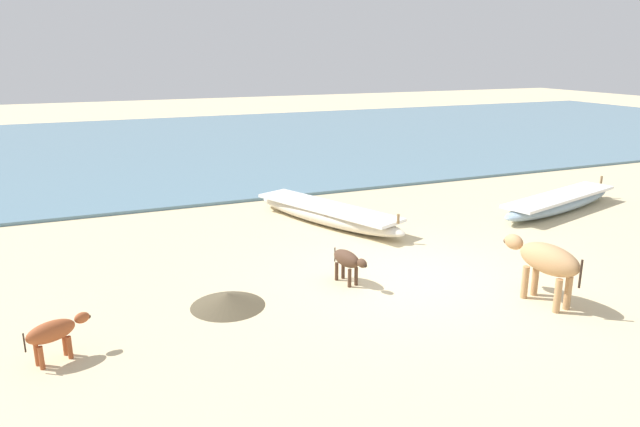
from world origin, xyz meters
TOP-DOWN VIEW (x-y plane):
  - ground at (0.00, 0.00)m, footprint 80.00×80.00m
  - sea_water at (0.00, 16.20)m, footprint 60.00×20.00m
  - fishing_boat_0 at (-0.10, 3.63)m, footprint 2.45×4.36m
  - fishing_boat_2 at (5.59, 2.40)m, footprint 4.53×2.04m
  - cow_adult_tan at (1.28, -1.64)m, footprint 0.55×1.48m
  - calf_near_dark at (-1.20, 0.24)m, footprint 0.37×0.87m
  - calf_far_rust at (-5.70, -0.64)m, footprint 0.82×0.50m
  - debris_pile_0 at (-3.29, 0.13)m, footprint 1.39×1.39m

SIDE VIEW (x-z plane):
  - ground at x=0.00m, z-range 0.00..0.00m
  - sea_water at x=0.00m, z-range 0.00..0.08m
  - debris_pile_0 at x=-3.29m, z-range 0.00..0.21m
  - fishing_boat_2 at x=5.59m, z-range -0.08..0.51m
  - fishing_boat_0 at x=-0.10m, z-range -0.08..0.54m
  - calf_far_rust at x=-5.70m, z-range 0.12..0.68m
  - calf_near_dark at x=-1.20m, z-range 0.13..0.70m
  - cow_adult_tan at x=1.28m, z-range 0.21..1.17m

